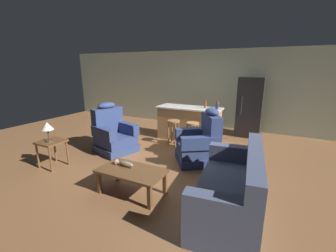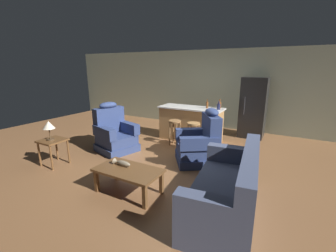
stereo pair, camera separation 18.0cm
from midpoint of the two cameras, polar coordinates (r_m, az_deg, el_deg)
ground_plane at (r=5.40m, az=0.80°, el=-7.39°), size 12.00×12.00×0.00m
back_wall at (r=7.93m, az=11.79°, el=9.13°), size 12.00×0.05×2.60m
coffee_table at (r=3.80m, az=-8.70°, el=-11.55°), size 1.10×0.60×0.42m
fish_figurine at (r=3.90m, az=-10.33°, el=-9.26°), size 0.34×0.10×0.10m
couch at (r=3.45m, az=16.54°, el=-15.38°), size 1.06×1.99×0.94m
recliner_near_lamp at (r=5.72m, az=-12.56°, el=-1.99°), size 1.04×1.04×1.20m
recliner_near_island at (r=4.94m, az=9.26°, el=-4.50°), size 1.17×1.17×1.20m
end_table at (r=5.28m, az=-26.32°, el=-4.16°), size 0.48×0.48×0.56m
table_lamp at (r=5.16m, az=-27.17°, el=0.03°), size 0.24×0.24×0.41m
kitchen_island at (r=6.42m, az=6.56°, el=0.61°), size 1.80×0.70×0.95m
bar_stool_left at (r=5.93m, az=2.61°, el=-0.54°), size 0.32×0.32×0.68m
bar_stool_right at (r=5.72m, az=7.37°, el=-1.22°), size 0.32×0.32×0.68m
refrigerator at (r=7.11m, az=21.51°, el=4.37°), size 0.70×0.69×1.76m
bottle_tall_green at (r=6.30m, az=13.77°, el=5.25°), size 0.09×0.09×0.24m
bottle_short_amber at (r=6.07m, az=13.57°, el=4.84°), size 0.09×0.09×0.22m
bottle_wine_dark at (r=6.23m, az=10.73°, el=5.30°), size 0.06×0.06×0.24m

